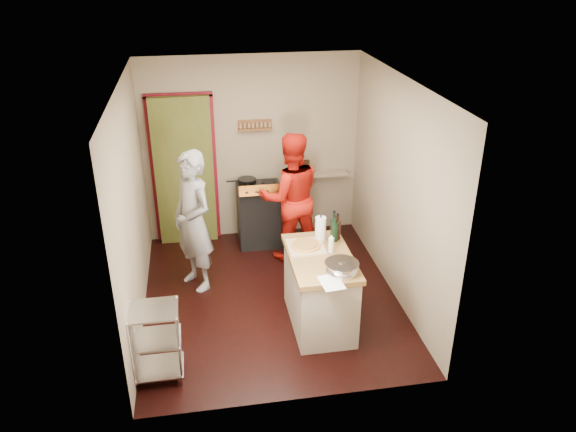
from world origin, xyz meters
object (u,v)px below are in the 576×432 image
object	(u,v)px
stove	(259,214)
wire_shelving	(156,340)
island	(320,288)
person_red	(291,197)
person_stripe	(193,222)

from	to	relation	value
stove	wire_shelving	size ratio (longest dim) A/B	1.26
island	person_red	size ratio (longest dim) A/B	0.72
stove	person_stripe	xyz separation A→B (m)	(-0.91, -1.00, 0.43)
wire_shelving	person_stripe	size ratio (longest dim) A/B	0.45
wire_shelving	person_red	bearing A→B (deg)	51.91
stove	island	size ratio (longest dim) A/B	0.79
stove	island	xyz separation A→B (m)	(0.42, -2.02, 0.01)
stove	person_stripe	world-z (taller)	person_stripe
wire_shelving	island	size ratio (longest dim) A/B	0.63
island	person_stripe	bearing A→B (deg)	142.39
wire_shelving	person_stripe	bearing A→B (deg)	75.60
person_stripe	stove	bearing A→B (deg)	104.98
island	stove	bearing A→B (deg)	101.77
wire_shelving	person_red	world-z (taller)	person_red
person_stripe	person_red	distance (m)	1.38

